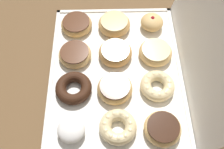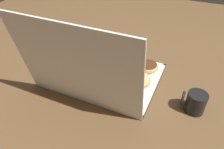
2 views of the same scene
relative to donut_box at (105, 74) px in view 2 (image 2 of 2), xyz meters
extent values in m
plane|color=brown|center=(0.00, 0.00, -0.01)|extent=(3.00, 3.00, 0.00)
cube|color=white|center=(0.00, 0.00, 0.00)|extent=(0.58, 0.44, 0.01)
cube|color=white|center=(0.00, -0.22, 0.00)|extent=(0.58, 0.01, 0.01)
cube|color=white|center=(0.00, 0.22, 0.00)|extent=(0.58, 0.01, 0.01)
cube|color=white|center=(-0.28, 0.00, 0.00)|extent=(0.01, 0.44, 0.01)
cube|color=white|center=(0.28, 0.00, 0.00)|extent=(0.01, 0.44, 0.01)
cube|color=white|center=(0.00, 0.27, 0.21)|extent=(0.58, 0.09, 0.44)
torus|color=tan|center=(-0.20, -0.14, 0.02)|extent=(0.11, 0.11, 0.03)
cylinder|color=#59331E|center=(-0.20, -0.14, 0.04)|extent=(0.10, 0.10, 0.01)
torus|color=#E5B770|center=(-0.07, -0.14, 0.02)|extent=(0.11, 0.11, 0.03)
cylinder|color=#59331E|center=(-0.07, -0.14, 0.04)|extent=(0.10, 0.10, 0.01)
torus|color=#381E11|center=(0.06, -0.14, 0.02)|extent=(0.12, 0.12, 0.03)
ellipsoid|color=white|center=(0.20, -0.14, 0.03)|extent=(0.08, 0.08, 0.04)
torus|color=tan|center=(-0.20, 0.00, 0.02)|extent=(0.12, 0.12, 0.04)
cylinder|color=#EACC8C|center=(-0.20, 0.00, 0.04)|extent=(0.10, 0.10, 0.01)
torus|color=tan|center=(-0.07, 0.00, 0.02)|extent=(0.12, 0.12, 0.04)
cylinder|color=beige|center=(-0.07, 0.00, 0.04)|extent=(0.10, 0.10, 0.01)
torus|color=tan|center=(0.07, -0.01, 0.02)|extent=(0.11, 0.11, 0.04)
cylinder|color=#472816|center=(0.07, -0.01, 0.04)|extent=(0.10, 0.10, 0.01)
torus|color=beige|center=(0.20, 0.00, 0.02)|extent=(0.11, 0.11, 0.04)
sphere|color=beige|center=(0.23, 0.00, 0.03)|extent=(0.02, 0.02, 0.02)
sphere|color=beige|center=(0.23, 0.02, 0.03)|extent=(0.02, 0.02, 0.02)
sphere|color=beige|center=(0.21, 0.03, 0.03)|extent=(0.02, 0.02, 0.02)
sphere|color=beige|center=(0.19, 0.04, 0.03)|extent=(0.02, 0.02, 0.02)
sphere|color=beige|center=(0.17, 0.03, 0.03)|extent=(0.02, 0.02, 0.02)
sphere|color=beige|center=(0.16, 0.01, 0.03)|extent=(0.02, 0.02, 0.02)
sphere|color=beige|center=(0.16, -0.01, 0.03)|extent=(0.02, 0.02, 0.02)
sphere|color=beige|center=(0.17, -0.03, 0.03)|extent=(0.02, 0.02, 0.02)
sphere|color=beige|center=(0.19, -0.04, 0.03)|extent=(0.02, 0.02, 0.02)
sphere|color=beige|center=(0.21, -0.04, 0.03)|extent=(0.02, 0.02, 0.02)
sphere|color=beige|center=(0.23, -0.02, 0.03)|extent=(0.02, 0.02, 0.02)
ellipsoid|color=#E5B770|center=(-0.20, 0.14, 0.03)|extent=(0.08, 0.08, 0.05)
sphere|color=#B21923|center=(-0.20, 0.14, 0.05)|extent=(0.01, 0.01, 0.01)
torus|color=#E5B770|center=(-0.07, 0.14, 0.02)|extent=(0.11, 0.11, 0.04)
cylinder|color=beige|center=(-0.07, 0.14, 0.04)|extent=(0.10, 0.10, 0.01)
torus|color=beige|center=(0.06, 0.13, 0.02)|extent=(0.11, 0.11, 0.04)
sphere|color=beige|center=(0.10, 0.13, 0.03)|extent=(0.02, 0.02, 0.02)
sphere|color=beige|center=(0.09, 0.15, 0.03)|extent=(0.02, 0.02, 0.02)
sphere|color=beige|center=(0.08, 0.16, 0.03)|extent=(0.02, 0.02, 0.02)
sphere|color=beige|center=(0.06, 0.17, 0.03)|extent=(0.02, 0.02, 0.02)
sphere|color=beige|center=(0.04, 0.16, 0.03)|extent=(0.02, 0.02, 0.02)
sphere|color=beige|center=(0.03, 0.14, 0.03)|extent=(0.02, 0.02, 0.02)
sphere|color=beige|center=(0.03, 0.12, 0.03)|extent=(0.02, 0.02, 0.02)
sphere|color=beige|center=(0.04, 0.10, 0.03)|extent=(0.02, 0.02, 0.02)
sphere|color=beige|center=(0.06, 0.09, 0.03)|extent=(0.02, 0.02, 0.02)
sphere|color=beige|center=(0.08, 0.10, 0.03)|extent=(0.02, 0.02, 0.02)
sphere|color=beige|center=(0.09, 0.11, 0.03)|extent=(0.02, 0.02, 0.02)
torus|color=#E5B770|center=(0.20, 0.13, 0.02)|extent=(0.11, 0.11, 0.03)
cylinder|color=#381E11|center=(0.20, 0.13, 0.04)|extent=(0.09, 0.09, 0.01)
cylinder|color=black|center=(-0.48, 0.07, 0.04)|extent=(0.09, 0.09, 0.10)
cylinder|color=black|center=(-0.48, 0.07, 0.09)|extent=(0.08, 0.08, 0.01)
torus|color=black|center=(-0.43, 0.07, 0.05)|extent=(0.01, 0.07, 0.07)
camera|label=1|loc=(0.45, -0.02, 0.75)|focal=41.55mm
camera|label=2|loc=(-0.42, 0.84, 0.72)|focal=33.92mm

